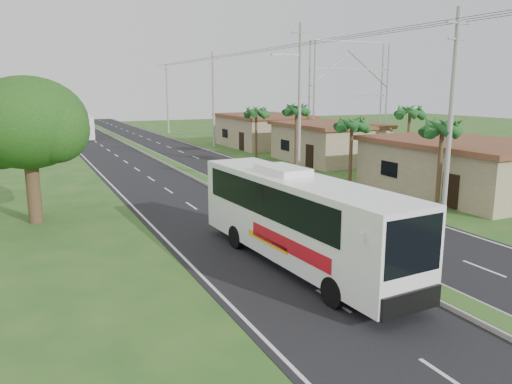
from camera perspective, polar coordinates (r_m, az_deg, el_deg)
name	(u,v)px	position (r m, az deg, el deg)	size (l,w,h in m)	color
ground	(336,245)	(22.78, 9.08, -6.01)	(180.00, 180.00, 0.00)	#25531E
road_asphalt	(194,176)	(40.39, -7.08, 1.88)	(14.00, 160.00, 0.02)	black
median_strip	(194,174)	(40.38, -7.08, 2.01)	(1.20, 160.00, 0.18)	gray
lane_edge_left	(109,182)	(38.87, -16.49, 1.08)	(0.12, 160.00, 0.01)	silver
lane_edge_right	(269,170)	(42.93, 1.44, 2.54)	(0.12, 160.00, 0.01)	silver
shop_near	(461,167)	(35.92, 22.39, 2.70)	(8.60, 12.60, 3.52)	gray
shop_mid	(328,142)	(48.04, 8.21, 5.65)	(7.60, 10.60, 3.67)	gray
shop_far	(263,130)	(60.15, 0.80, 7.06)	(8.60, 11.60, 3.82)	gray
palm_verge_a	(443,128)	(29.93, 20.55, 6.90)	(2.40, 2.40, 5.45)	#473321
palm_verge_b	(352,124)	(37.02, 10.91, 7.64)	(2.40, 2.40, 5.05)	#473321
palm_verge_c	(297,110)	(42.52, 4.66, 9.36)	(2.40, 2.40, 5.85)	#473321
palm_verge_d	(256,112)	(50.75, 0.01, 9.15)	(2.40, 2.40, 5.25)	#473321
palm_behind_shop	(410,112)	(44.44, 17.19, 8.74)	(2.40, 2.40, 5.65)	#473321
shade_tree	(25,126)	(27.90, -24.88, 6.85)	(6.30, 6.00, 7.54)	#473321
utility_pole_a	(451,112)	(28.82, 21.41, 8.54)	(1.60, 0.28, 11.00)	gray
utility_pole_b	(299,96)	(41.46, 4.98, 10.86)	(3.20, 0.28, 12.00)	gray
utility_pole_c	(213,99)	(59.61, -4.89, 10.58)	(1.60, 0.28, 11.00)	gray
utility_pole_d	(167,98)	(78.66, -10.09, 10.55)	(1.60, 0.28, 10.50)	gray
billboard_lattice	(349,89)	(58.90, 10.62, 11.53)	(10.18, 1.18, 12.07)	gray
coach_bus_main	(298,214)	(19.49, 4.79, -2.53)	(3.21, 11.95, 3.82)	white
coach_bus_far	(84,125)	(74.68, -19.06, 7.20)	(3.13, 10.61, 3.05)	white
motorcyclist	(276,223)	(23.21, 2.26, -3.55)	(1.96, 0.92, 2.19)	black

